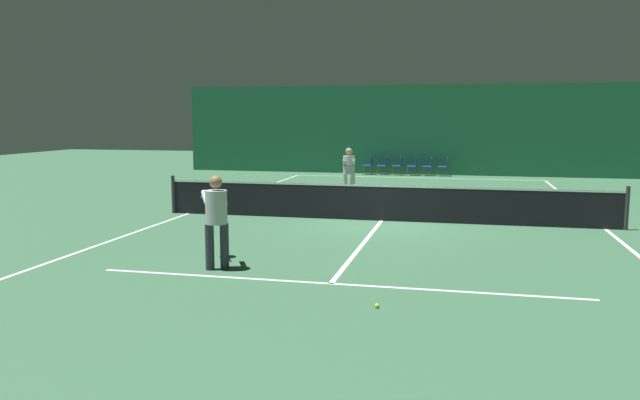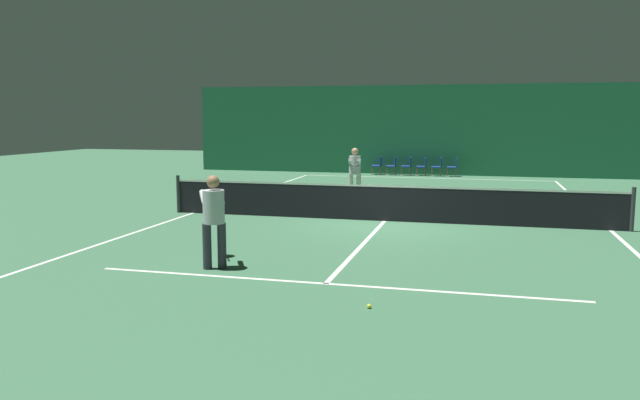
{
  "view_description": "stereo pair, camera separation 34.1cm",
  "coord_description": "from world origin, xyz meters",
  "px_view_note": "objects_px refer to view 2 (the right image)",
  "views": [
    {
      "loc": [
        2.08,
        -16.17,
        2.74
      ],
      "look_at": [
        -0.88,
        -3.39,
        0.97
      ],
      "focal_mm": 35.0,
      "sensor_mm": 36.0,
      "label": 1
    },
    {
      "loc": [
        2.41,
        -16.09,
        2.74
      ],
      "look_at": [
        -0.88,
        -3.39,
        0.97
      ],
      "focal_mm": 35.0,
      "sensor_mm": 36.0,
      "label": 2
    }
  ],
  "objects_px": {
    "tennis_net": "(385,202)",
    "player_near": "(214,214)",
    "courtside_chair_1": "(393,165)",
    "player_far": "(355,169)",
    "tennis_ball": "(369,306)",
    "courtside_chair_2": "(408,165)",
    "courtside_chair_5": "(454,166)",
    "courtside_chair_3": "(423,165)",
    "courtside_chair_0": "(378,164)",
    "courtside_chair_4": "(438,165)"
  },
  "relations": [
    {
      "from": "courtside_chair_2",
      "to": "courtside_chair_3",
      "type": "distance_m",
      "value": 0.7
    },
    {
      "from": "player_far",
      "to": "courtside_chair_1",
      "type": "bearing_deg",
      "value": 169.62
    },
    {
      "from": "courtside_chair_1",
      "to": "courtside_chair_2",
      "type": "relative_size",
      "value": 1.0
    },
    {
      "from": "courtside_chair_4",
      "to": "tennis_ball",
      "type": "bearing_deg",
      "value": 1.2
    },
    {
      "from": "courtside_chair_4",
      "to": "tennis_ball",
      "type": "height_order",
      "value": "courtside_chair_4"
    },
    {
      "from": "player_near",
      "to": "player_far",
      "type": "bearing_deg",
      "value": -33.12
    },
    {
      "from": "courtside_chair_2",
      "to": "courtside_chair_5",
      "type": "xyz_separation_m",
      "value": [
        2.1,
        0.0,
        0.0
      ]
    },
    {
      "from": "player_near",
      "to": "courtside_chair_4",
      "type": "distance_m",
      "value": 19.09
    },
    {
      "from": "courtside_chair_2",
      "to": "courtside_chair_5",
      "type": "bearing_deg",
      "value": 90.0
    },
    {
      "from": "player_near",
      "to": "courtside_chair_5",
      "type": "xyz_separation_m",
      "value": [
        3.41,
        18.89,
        -0.5
      ]
    },
    {
      "from": "courtside_chair_1",
      "to": "courtside_chair_5",
      "type": "relative_size",
      "value": 1.0
    },
    {
      "from": "courtside_chair_0",
      "to": "tennis_ball",
      "type": "height_order",
      "value": "courtside_chair_0"
    },
    {
      "from": "tennis_ball",
      "to": "courtside_chair_5",
      "type": "bearing_deg",
      "value": 89.25
    },
    {
      "from": "courtside_chair_2",
      "to": "courtside_chair_0",
      "type": "bearing_deg",
      "value": -90.0
    },
    {
      "from": "courtside_chair_1",
      "to": "courtside_chair_4",
      "type": "relative_size",
      "value": 1.0
    },
    {
      "from": "player_near",
      "to": "courtside_chair_2",
      "type": "height_order",
      "value": "player_near"
    },
    {
      "from": "courtside_chair_4",
      "to": "tennis_ball",
      "type": "distance_m",
      "value": 20.58
    },
    {
      "from": "player_near",
      "to": "courtside_chair_1",
      "type": "distance_m",
      "value": 18.91
    },
    {
      "from": "courtside_chair_0",
      "to": "courtside_chair_4",
      "type": "bearing_deg",
      "value": 90.0
    },
    {
      "from": "courtside_chair_0",
      "to": "courtside_chair_5",
      "type": "height_order",
      "value": "same"
    },
    {
      "from": "tennis_ball",
      "to": "courtside_chair_2",
      "type": "bearing_deg",
      "value": 95.09
    },
    {
      "from": "player_far",
      "to": "courtside_chair_4",
      "type": "relative_size",
      "value": 2.02
    },
    {
      "from": "courtside_chair_1",
      "to": "player_far",
      "type": "bearing_deg",
      "value": -0.29
    },
    {
      "from": "courtside_chair_4",
      "to": "courtside_chair_3",
      "type": "bearing_deg",
      "value": -90.0
    },
    {
      "from": "player_far",
      "to": "courtside_chair_1",
      "type": "height_order",
      "value": "player_far"
    },
    {
      "from": "courtside_chair_0",
      "to": "courtside_chair_1",
      "type": "distance_m",
      "value": 0.7
    },
    {
      "from": "courtside_chair_3",
      "to": "courtside_chair_4",
      "type": "height_order",
      "value": "same"
    },
    {
      "from": "courtside_chair_1",
      "to": "courtside_chair_5",
      "type": "distance_m",
      "value": 2.8
    },
    {
      "from": "player_near",
      "to": "player_far",
      "type": "relative_size",
      "value": 1.0
    },
    {
      "from": "tennis_net",
      "to": "player_far",
      "type": "relative_size",
      "value": 7.07
    },
    {
      "from": "courtside_chair_2",
      "to": "tennis_ball",
      "type": "height_order",
      "value": "courtside_chair_2"
    },
    {
      "from": "courtside_chair_0",
      "to": "courtside_chair_5",
      "type": "distance_m",
      "value": 3.5
    },
    {
      "from": "courtside_chair_2",
      "to": "courtside_chair_3",
      "type": "relative_size",
      "value": 1.0
    },
    {
      "from": "tennis_net",
      "to": "player_near",
      "type": "distance_m",
      "value": 6.28
    },
    {
      "from": "player_far",
      "to": "courtside_chair_1",
      "type": "xyz_separation_m",
      "value": [
        0.05,
        8.83,
        -0.5
      ]
    },
    {
      "from": "courtside_chair_0",
      "to": "tennis_net",
      "type": "bearing_deg",
      "value": 10.05
    },
    {
      "from": "player_far",
      "to": "tennis_ball",
      "type": "bearing_deg",
      "value": 2.3
    },
    {
      "from": "courtside_chair_5",
      "to": "tennis_ball",
      "type": "height_order",
      "value": "courtside_chair_5"
    },
    {
      "from": "courtside_chair_2",
      "to": "courtside_chair_4",
      "type": "relative_size",
      "value": 1.0
    },
    {
      "from": "courtside_chair_2",
      "to": "courtside_chair_4",
      "type": "xyz_separation_m",
      "value": [
        1.4,
        0.0,
        0.0
      ]
    },
    {
      "from": "courtside_chair_5",
      "to": "tennis_ball",
      "type": "distance_m",
      "value": 20.58
    },
    {
      "from": "courtside_chair_2",
      "to": "tennis_ball",
      "type": "bearing_deg",
      "value": 5.09
    },
    {
      "from": "courtside_chair_1",
      "to": "tennis_ball",
      "type": "relative_size",
      "value": 12.73
    },
    {
      "from": "player_far",
      "to": "courtside_chair_3",
      "type": "distance_m",
      "value": 8.96
    },
    {
      "from": "courtside_chair_1",
      "to": "courtside_chair_3",
      "type": "xyz_separation_m",
      "value": [
        1.4,
        0.0,
        0.0
      ]
    },
    {
      "from": "courtside_chair_2",
      "to": "player_near",
      "type": "bearing_deg",
      "value": -3.97
    },
    {
      "from": "player_far",
      "to": "courtside_chair_2",
      "type": "relative_size",
      "value": 2.02
    },
    {
      "from": "courtside_chair_4",
      "to": "courtside_chair_5",
      "type": "relative_size",
      "value": 1.0
    },
    {
      "from": "courtside_chair_2",
      "to": "courtside_chair_5",
      "type": "height_order",
      "value": "same"
    },
    {
      "from": "tennis_net",
      "to": "courtside_chair_3",
      "type": "height_order",
      "value": "tennis_net"
    }
  ]
}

